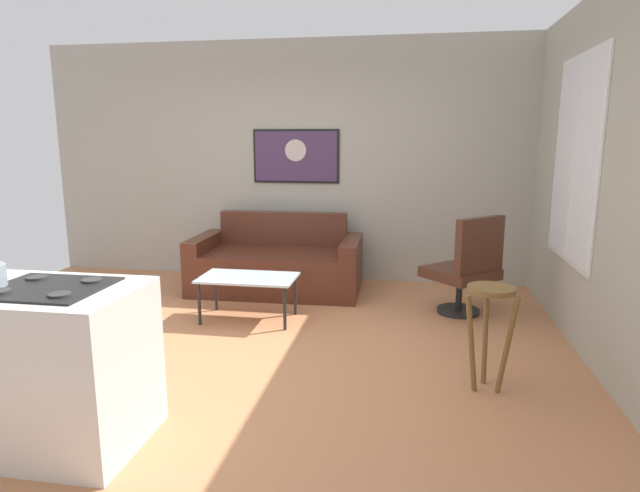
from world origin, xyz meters
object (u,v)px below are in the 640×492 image
object	(u,v)px
couch	(277,265)
armchair	(467,267)
coffee_table	(248,281)
wall_painting	(296,156)
bar_stool	(490,312)

from	to	relation	value
couch	armchair	world-z (taller)	armchair
couch	coffee_table	distance (m)	1.03
armchair	wall_painting	world-z (taller)	wall_painting
couch	wall_painting	size ratio (longest dim) A/B	1.80
bar_stool	wall_painting	distance (m)	3.45
couch	coffee_table	xyz separation A→B (m)	(-0.02, -1.03, 0.09)
coffee_table	bar_stool	bearing A→B (deg)	-28.79
armchair	couch	bearing A→B (deg)	164.56
couch	bar_stool	xyz separation A→B (m)	(1.99, -2.13, 0.26)
wall_painting	bar_stool	bearing A→B (deg)	-55.23
couch	armchair	xyz separation A→B (m)	(2.00, -0.55, 0.19)
bar_stool	wall_painting	bearing A→B (deg)	124.77
bar_stool	couch	bearing A→B (deg)	133.03
coffee_table	wall_painting	size ratio (longest dim) A/B	0.86
armchair	wall_painting	size ratio (longest dim) A/B	0.94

